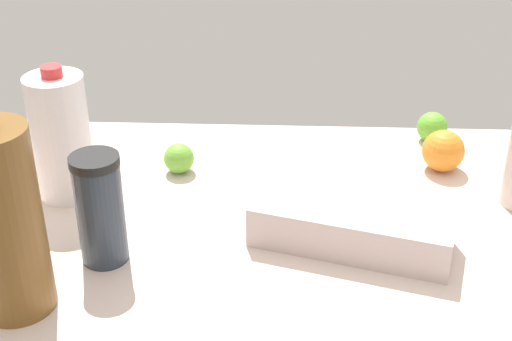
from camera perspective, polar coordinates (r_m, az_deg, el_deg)
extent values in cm
cube|color=beige|center=(120.23, 0.00, -4.80)|extent=(120.00, 76.00, 3.00)
cylinder|color=#2C3643|center=(109.14, -12.33, -3.36)|extent=(7.16, 7.16, 16.38)
cylinder|color=black|center=(104.75, -12.83, 0.75)|extent=(7.38, 7.38, 1.40)
cylinder|color=white|center=(126.62, -15.32, 2.55)|extent=(10.02, 10.02, 22.29)
cylinder|color=red|center=(121.93, -16.05, 7.62)|extent=(3.51, 3.51, 1.80)
cylinder|color=brown|center=(100.06, -19.57, -3.96)|extent=(10.52, 10.52, 27.50)
cube|color=beige|center=(113.26, 7.67, -4.48)|extent=(33.26, 19.70, 6.79)
sphere|color=#61B831|center=(149.02, 13.90, 3.39)|extent=(6.11, 6.11, 6.11)
sphere|color=#6DB738|center=(133.88, -6.19, 0.98)|extent=(5.69, 5.69, 5.69)
sphere|color=orange|center=(137.95, 14.75, 1.54)|extent=(7.88, 7.88, 7.88)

